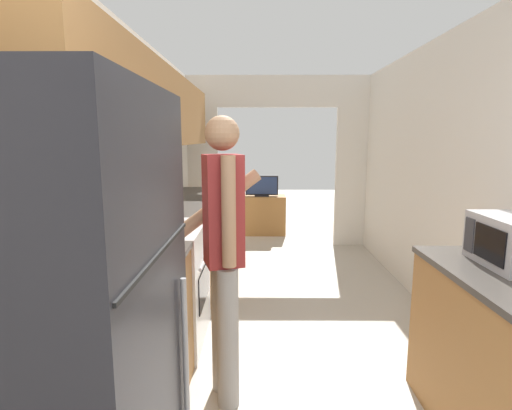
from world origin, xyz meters
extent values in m
cube|color=white|center=(-1.35, 2.10, 1.25)|extent=(0.06, 7.81, 2.50)
cube|color=#9E6B38|center=(-1.16, 3.08, 1.87)|extent=(0.32, 3.99, 0.66)
cube|color=white|center=(1.35, 2.10, 1.25)|extent=(0.06, 7.81, 2.50)
cube|color=white|center=(-1.20, 5.44, 1.02)|extent=(0.65, 0.06, 2.05)
cube|color=white|center=(1.20, 5.44, 1.02)|extent=(0.65, 0.06, 2.05)
cube|color=white|center=(0.00, 5.44, 2.27)|extent=(3.05, 0.06, 0.45)
cube|color=#9E6B38|center=(-1.02, 1.59, 0.45)|extent=(0.60, 1.01, 0.89)
cube|color=#3D3833|center=(-1.02, 1.58, 0.91)|extent=(0.62, 1.02, 0.03)
cube|color=#9E6B38|center=(-1.02, 3.98, 0.45)|extent=(0.60, 2.18, 0.89)
cube|color=#3D3833|center=(-1.02, 3.99, 0.91)|extent=(0.62, 2.20, 0.03)
cube|color=#9EA3A8|center=(-1.02, 1.78, 0.93)|extent=(0.42, 0.44, 0.00)
cube|color=black|center=(-0.95, 0.66, 0.88)|extent=(0.76, 0.81, 1.76)
cube|color=black|center=(-0.56, 0.66, 1.27)|extent=(0.01, 0.78, 0.01)
cylinder|color=#99999E|center=(-0.55, 0.91, 0.74)|extent=(0.02, 0.02, 0.70)
cube|color=white|center=(-1.01, 2.49, 0.46)|extent=(0.62, 0.79, 0.93)
cube|color=black|center=(-0.70, 2.49, 0.46)|extent=(0.01, 0.54, 0.28)
cylinder|color=#B7B7BC|center=(-0.68, 2.49, 0.70)|extent=(0.02, 0.64, 0.02)
cube|color=white|center=(-1.30, 2.49, 1.00)|extent=(0.04, 0.79, 0.14)
cylinder|color=#232328|center=(-0.89, 2.31, 0.93)|extent=(0.16, 0.16, 0.01)
cylinder|color=#232328|center=(-0.89, 2.66, 0.93)|extent=(0.16, 0.16, 0.01)
cylinder|color=#232328|center=(-1.14, 2.31, 0.93)|extent=(0.16, 0.16, 0.01)
cylinder|color=#232328|center=(-1.14, 2.66, 0.93)|extent=(0.16, 0.16, 0.01)
cylinder|color=#9E9E9E|center=(-0.45, 1.70, 0.43)|extent=(0.16, 0.16, 0.87)
cylinder|color=#9E9E9E|center=(-0.50, 1.86, 0.43)|extent=(0.16, 0.16, 0.87)
cube|color=maroon|center=(-0.48, 1.78, 1.19)|extent=(0.26, 0.26, 0.65)
cylinder|color=tan|center=(-0.43, 1.65, 1.21)|extent=(0.10, 0.10, 0.62)
cylinder|color=tan|center=(-0.52, 1.92, 1.21)|extent=(0.55, 0.24, 0.42)
sphere|color=tan|center=(-0.48, 1.78, 1.64)|extent=(0.20, 0.20, 0.20)
cube|color=black|center=(0.93, 1.52, 1.06)|extent=(0.01, 0.27, 0.18)
cube|color=#38383D|center=(0.93, 1.72, 1.06)|extent=(0.01, 0.09, 0.19)
cube|color=#9E6B38|center=(-0.22, 6.15, 0.33)|extent=(0.79, 0.42, 0.65)
cube|color=black|center=(-0.22, 6.11, 0.66)|extent=(0.24, 0.16, 0.02)
cube|color=black|center=(-0.22, 6.11, 0.83)|extent=(0.54, 0.04, 0.32)
cube|color=navy|center=(-0.22, 6.08, 0.83)|extent=(0.50, 0.01, 0.28)
camera|label=1|loc=(-0.27, -0.50, 1.61)|focal=28.00mm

